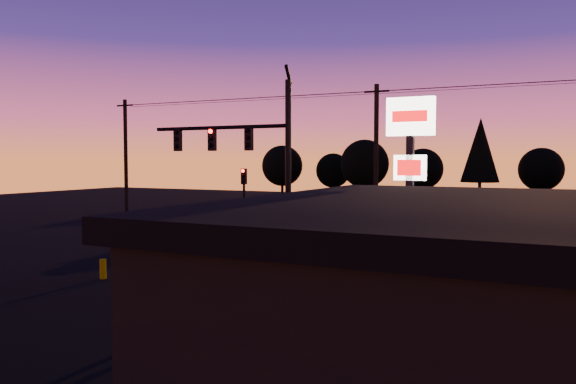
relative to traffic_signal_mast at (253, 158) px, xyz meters
The scene contains 19 objects.
ground 6.35m from the traffic_signal_mast, 88.59° to the right, with size 120.00×120.00×0.00m, color black.
lane_arrow 5.48m from the traffic_signal_mast, 75.57° to the right, with size 1.20×3.10×0.01m.
traffic_signal_mast is the anchor object (origin of this frame).
secondary_signal 9.19m from the traffic_signal_mast, 123.19° to the left, with size 0.30×0.31×4.35m.
pylon_sign 7.52m from the traffic_signal_mast, 19.36° to the right, with size 1.50×0.28×6.80m.
utility_pole_0 18.79m from the traffic_signal_mast, 147.82° to the left, with size 1.40×0.26×9.00m.
utility_pole_1 10.23m from the traffic_signal_mast, 78.16° to the left, with size 1.40×0.26×9.00m.
power_wires 10.85m from the traffic_signal_mast, 78.16° to the left, with size 36.00×1.22×0.07m.
bollard 7.62m from the traffic_signal_mast, 150.37° to the right, with size 0.27×0.27×0.80m, color #D6CC00.
tree_0 50.96m from the traffic_signal_mast, 115.46° to the left, with size 5.36×5.36×6.74m.
tree_1 51.54m from the traffic_signal_mast, 107.98° to the left, with size 4.54×4.54×5.71m.
tree_2 45.11m from the traffic_signal_mast, 102.68° to the left, with size 5.77×5.78×7.26m.
tree_3 48.18m from the traffic_signal_mast, 94.65° to the left, with size 4.95×4.95×6.22m.
tree_4 45.12m from the traffic_signal_mast, 86.06° to the left, with size 4.18×4.18×9.50m.
tree_5 50.84m from the traffic_signal_mast, 79.69° to the left, with size 4.95×4.95×6.22m.
car_left 9.54m from the traffic_signal_mast, 152.17° to the left, with size 1.66×4.14×1.41m, color black.
car_mid 7.37m from the traffic_signal_mast, 124.29° to the left, with size 1.49×4.28×1.41m, color black.
car_right 8.51m from the traffic_signal_mast, 44.16° to the left, with size 2.07×5.10×1.48m, color black.
suv_parked 12.36m from the traffic_signal_mast, 38.60° to the right, with size 2.32×5.02×1.40m, color black.
Camera 1 is at (11.35, -16.01, 4.85)m, focal length 35.00 mm.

